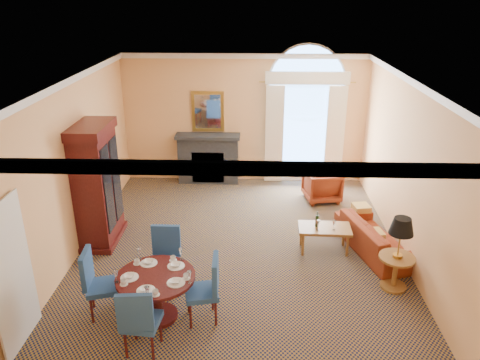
{
  "coord_description": "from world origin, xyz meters",
  "views": [
    {
      "loc": [
        0.26,
        -7.56,
        4.61
      ],
      "look_at": [
        0.0,
        0.5,
        1.3
      ],
      "focal_mm": 35.0,
      "sensor_mm": 36.0,
      "label": 1
    }
  ],
  "objects_px": {
    "armchair": "(322,185)",
    "side_table": "(399,244)",
    "coffee_table": "(324,229)",
    "sofa": "(375,237)",
    "dining_table": "(156,286)",
    "armoire": "(97,187)"
  },
  "relations": [
    {
      "from": "dining_table",
      "to": "sofa",
      "type": "relative_size",
      "value": 0.59
    },
    {
      "from": "armchair",
      "to": "dining_table",
      "type": "bearing_deg",
      "value": 45.09
    },
    {
      "from": "dining_table",
      "to": "coffee_table",
      "type": "relative_size",
      "value": 1.18
    },
    {
      "from": "coffee_table",
      "to": "dining_table",
      "type": "bearing_deg",
      "value": -141.1
    },
    {
      "from": "sofa",
      "to": "armchair",
      "type": "distance_m",
      "value": 2.39
    },
    {
      "from": "armchair",
      "to": "coffee_table",
      "type": "bearing_deg",
      "value": 73.32
    },
    {
      "from": "dining_table",
      "to": "armchair",
      "type": "distance_m",
      "value": 5.29
    },
    {
      "from": "armchair",
      "to": "side_table",
      "type": "relative_size",
      "value": 0.64
    },
    {
      "from": "armoire",
      "to": "armchair",
      "type": "height_order",
      "value": "armoire"
    },
    {
      "from": "armchair",
      "to": "coffee_table",
      "type": "relative_size",
      "value": 0.81
    },
    {
      "from": "dining_table",
      "to": "coffee_table",
      "type": "bearing_deg",
      "value": 36.64
    },
    {
      "from": "coffee_table",
      "to": "side_table",
      "type": "bearing_deg",
      "value": -46.39
    },
    {
      "from": "sofa",
      "to": "coffee_table",
      "type": "height_order",
      "value": "coffee_table"
    },
    {
      "from": "dining_table",
      "to": "side_table",
      "type": "xyz_separation_m",
      "value": [
        3.76,
        0.89,
        0.26
      ]
    },
    {
      "from": "side_table",
      "to": "sofa",
      "type": "bearing_deg",
      "value": 92.41
    },
    {
      "from": "dining_table",
      "to": "side_table",
      "type": "bearing_deg",
      "value": 13.31
    },
    {
      "from": "armoire",
      "to": "armchair",
      "type": "bearing_deg",
      "value": 23.99
    },
    {
      "from": "armoire",
      "to": "side_table",
      "type": "xyz_separation_m",
      "value": [
        5.32,
        -1.44,
        -0.32
      ]
    },
    {
      "from": "armoire",
      "to": "sofa",
      "type": "bearing_deg",
      "value": -2.71
    },
    {
      "from": "coffee_table",
      "to": "side_table",
      "type": "xyz_separation_m",
      "value": [
        1.01,
        -1.15,
        0.37
      ]
    },
    {
      "from": "armoire",
      "to": "coffee_table",
      "type": "distance_m",
      "value": 4.37
    },
    {
      "from": "dining_table",
      "to": "coffee_table",
      "type": "distance_m",
      "value": 3.42
    }
  ]
}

